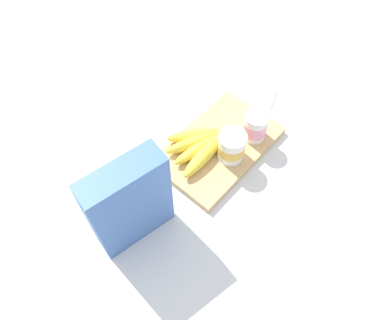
{
  "coord_description": "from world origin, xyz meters",
  "views": [
    {
      "loc": [
        0.52,
        0.36,
        0.91
      ],
      "look_at": [
        0.11,
        0.0,
        0.07
      ],
      "focal_mm": 36.14,
      "sensor_mm": 36.0,
      "label": 1
    }
  ],
  "objects_px": {
    "yogurt_cup_back": "(232,147)",
    "spoon": "(269,111)",
    "cutting_board": "(218,147)",
    "cereal_box": "(128,202)",
    "banana_bunch": "(199,145)",
    "yogurt_cup_front": "(255,126)"
  },
  "relations": [
    {
      "from": "cereal_box",
      "to": "yogurt_cup_back",
      "type": "distance_m",
      "value": 0.33
    },
    {
      "from": "cutting_board",
      "to": "yogurt_cup_front",
      "type": "distance_m",
      "value": 0.12
    },
    {
      "from": "cutting_board",
      "to": "banana_bunch",
      "type": "height_order",
      "value": "banana_bunch"
    },
    {
      "from": "cereal_box",
      "to": "spoon",
      "type": "distance_m",
      "value": 0.55
    },
    {
      "from": "yogurt_cup_front",
      "to": "yogurt_cup_back",
      "type": "distance_m",
      "value": 0.1
    },
    {
      "from": "cutting_board",
      "to": "yogurt_cup_back",
      "type": "xyz_separation_m",
      "value": [
        0.01,
        0.05,
        0.05
      ]
    },
    {
      "from": "cutting_board",
      "to": "banana_bunch",
      "type": "relative_size",
      "value": 1.78
    },
    {
      "from": "cutting_board",
      "to": "yogurt_cup_back",
      "type": "bearing_deg",
      "value": 79.86
    },
    {
      "from": "yogurt_cup_back",
      "to": "spoon",
      "type": "relative_size",
      "value": 0.68
    },
    {
      "from": "cutting_board",
      "to": "yogurt_cup_front",
      "type": "relative_size",
      "value": 4.0
    },
    {
      "from": "cutting_board",
      "to": "cereal_box",
      "type": "bearing_deg",
      "value": -0.73
    },
    {
      "from": "cutting_board",
      "to": "spoon",
      "type": "height_order",
      "value": "cutting_board"
    },
    {
      "from": "banana_bunch",
      "to": "spoon",
      "type": "xyz_separation_m",
      "value": [
        -0.25,
        0.06,
        -0.03
      ]
    },
    {
      "from": "yogurt_cup_back",
      "to": "banana_bunch",
      "type": "relative_size",
      "value": 0.45
    },
    {
      "from": "banana_bunch",
      "to": "cereal_box",
      "type": "bearing_deg",
      "value": 5.68
    },
    {
      "from": "cutting_board",
      "to": "yogurt_cup_back",
      "type": "relative_size",
      "value": 3.93
    },
    {
      "from": "cutting_board",
      "to": "yogurt_cup_back",
      "type": "height_order",
      "value": "yogurt_cup_back"
    },
    {
      "from": "yogurt_cup_back",
      "to": "spoon",
      "type": "bearing_deg",
      "value": -174.82
    },
    {
      "from": "yogurt_cup_front",
      "to": "banana_bunch",
      "type": "xyz_separation_m",
      "value": [
        0.14,
        -0.09,
        -0.03
      ]
    },
    {
      "from": "banana_bunch",
      "to": "yogurt_cup_back",
      "type": "bearing_deg",
      "value": 115.86
    },
    {
      "from": "yogurt_cup_front",
      "to": "yogurt_cup_back",
      "type": "height_order",
      "value": "yogurt_cup_back"
    },
    {
      "from": "banana_bunch",
      "to": "spoon",
      "type": "relative_size",
      "value": 1.49
    }
  ]
}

